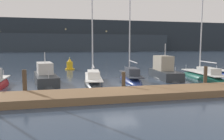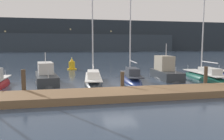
% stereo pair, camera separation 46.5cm
% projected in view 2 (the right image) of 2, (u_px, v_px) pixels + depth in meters
% --- Properties ---
extents(ground_plane, '(400.00, 400.00, 0.00)m').
position_uv_depth(ground_plane, '(120.00, 90.00, 16.60)').
color(ground_plane, '#2D3D51').
extents(dock, '(34.22, 2.80, 0.45)m').
position_uv_depth(dock, '(128.00, 94.00, 14.23)').
color(dock, brown).
rests_on(dock, ground).
extents(mooring_pile_1, '(0.28, 0.28, 1.79)m').
position_uv_depth(mooring_pile_1, '(24.00, 83.00, 14.43)').
color(mooring_pile_1, '#4C3D2D').
rests_on(mooring_pile_1, ground).
extents(mooring_pile_2, '(0.28, 0.28, 1.47)m').
position_uv_depth(mooring_pile_2, '(122.00, 82.00, 15.78)').
color(mooring_pile_2, '#4C3D2D').
rests_on(mooring_pile_2, ground).
extents(mooring_pile_3, '(0.28, 0.28, 1.74)m').
position_uv_depth(mooring_pile_3, '(206.00, 77.00, 17.09)').
color(mooring_pile_3, '#4C3D2D').
rests_on(mooring_pile_3, ground).
extents(motorboat_berth_3, '(2.85, 6.57, 3.30)m').
position_uv_depth(motorboat_berth_3, '(46.00, 79.00, 19.73)').
color(motorboat_berth_3, '#2D3338').
rests_on(motorboat_berth_3, ground).
extents(sailboat_berth_4, '(2.34, 7.50, 9.47)m').
position_uv_depth(sailboat_berth_4, '(93.00, 81.00, 19.68)').
color(sailboat_berth_4, '#2D3338').
rests_on(sailboat_berth_4, ground).
extents(sailboat_berth_5, '(2.42, 7.02, 11.13)m').
position_uv_depth(sailboat_berth_5, '(131.00, 79.00, 20.98)').
color(sailboat_berth_5, navy).
rests_on(sailboat_berth_5, ground).
extents(motorboat_berth_6, '(2.39, 5.74, 4.03)m').
position_uv_depth(motorboat_berth_6, '(165.00, 74.00, 22.19)').
color(motorboat_berth_6, '#2D3338').
rests_on(motorboat_berth_6, ground).
extents(sailboat_berth_7, '(2.50, 8.10, 10.99)m').
position_uv_depth(sailboat_berth_7, '(204.00, 78.00, 21.93)').
color(sailboat_berth_7, '#195647').
rests_on(sailboat_berth_7, ground).
extents(channel_buoy, '(1.29, 1.29, 1.75)m').
position_uv_depth(channel_buoy, '(72.00, 65.00, 30.84)').
color(channel_buoy, gold).
rests_on(channel_buoy, ground).
extents(hillside_backdrop, '(240.00, 23.00, 19.86)m').
position_uv_depth(hillside_backdrop, '(71.00, 37.00, 140.74)').
color(hillside_backdrop, '#232B33').
rests_on(hillside_backdrop, ground).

